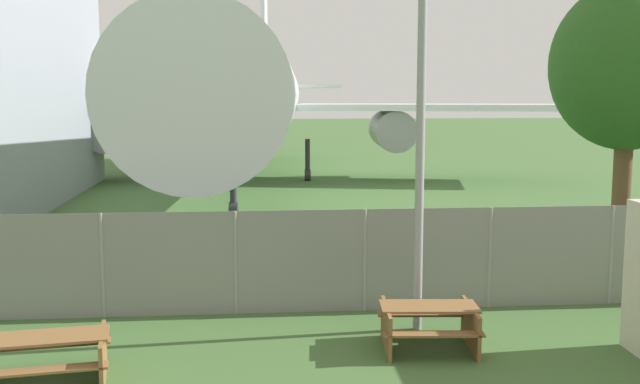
{
  "coord_description": "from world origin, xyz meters",
  "views": [
    {
      "loc": [
        -2.23,
        -4.58,
        4.32
      ],
      "look_at": [
        -0.61,
        12.79,
        2.0
      ],
      "focal_mm": 42.0,
      "sensor_mm": 36.0,
      "label": 1
    }
  ],
  "objects_px": {
    "tree_near_hangar": "(628,67)",
    "picnic_bench_near_cabin": "(429,322)",
    "picnic_bench_open_grass": "(42,355)",
    "airplane": "(251,95)"
  },
  "relations": [
    {
      "from": "picnic_bench_near_cabin",
      "to": "tree_near_hangar",
      "type": "xyz_separation_m",
      "value": [
        6.35,
        5.9,
        4.48
      ]
    },
    {
      "from": "airplane",
      "to": "picnic_bench_open_grass",
      "type": "distance_m",
      "value": 25.33
    },
    {
      "from": "airplane",
      "to": "picnic_bench_open_grass",
      "type": "relative_size",
      "value": 18.72
    },
    {
      "from": "picnic_bench_near_cabin",
      "to": "picnic_bench_open_grass",
      "type": "distance_m",
      "value": 6.18
    },
    {
      "from": "tree_near_hangar",
      "to": "airplane",
      "type": "bearing_deg",
      "value": 117.33
    },
    {
      "from": "picnic_bench_near_cabin",
      "to": "tree_near_hangar",
      "type": "relative_size",
      "value": 0.25
    },
    {
      "from": "tree_near_hangar",
      "to": "picnic_bench_near_cabin",
      "type": "bearing_deg",
      "value": -137.14
    },
    {
      "from": "airplane",
      "to": "picnic_bench_near_cabin",
      "type": "xyz_separation_m",
      "value": [
        2.89,
        -23.79,
        -3.76
      ]
    },
    {
      "from": "picnic_bench_open_grass",
      "to": "airplane",
      "type": "bearing_deg",
      "value": 82.68
    },
    {
      "from": "picnic_bench_near_cabin",
      "to": "picnic_bench_open_grass",
      "type": "xyz_separation_m",
      "value": [
        -6.09,
        -1.06,
        0.01
      ]
    }
  ]
}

